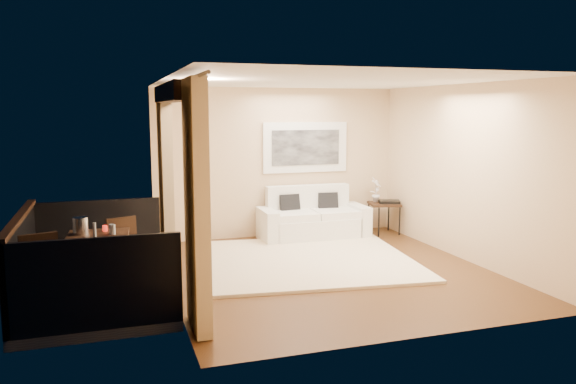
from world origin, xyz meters
name	(u,v)px	position (x,y,z in m)	size (l,w,h in m)	color
floor	(328,271)	(0.00, 0.00, 0.00)	(5.00, 5.00, 0.00)	#553419
room_shell	(174,93)	(-2.13, 0.00, 2.52)	(5.00, 6.40, 5.00)	white
balcony	(85,281)	(-3.31, 0.00, 0.18)	(1.81, 2.60, 1.17)	#605B56
curtains	(178,186)	(-2.11, 0.00, 1.34)	(0.16, 4.80, 2.64)	tan
artwork	(305,147)	(0.53, 2.46, 1.62)	(1.62, 0.07, 0.92)	white
rug	(300,260)	(-0.22, 0.60, 0.02)	(3.36, 2.93, 0.04)	#FFEFCD
sofa	(312,220)	(0.53, 2.09, 0.33)	(1.95, 0.86, 0.93)	white
side_table	(384,206)	(1.93, 2.00, 0.52)	(0.63, 0.63, 0.58)	#311C10
tray	(389,202)	(2.02, 1.97, 0.61)	(0.38, 0.28, 0.05)	black
orchid	(376,190)	(1.82, 2.13, 0.82)	(0.25, 0.17, 0.48)	white
bistro_table	(98,241)	(-3.12, -0.35, 0.75)	(0.75, 0.75, 0.83)	#311C10
balcony_chair_far	(120,245)	(-2.86, 0.35, 0.53)	(0.50, 0.50, 0.91)	#311C10
balcony_chair_near	(41,270)	(-3.72, -0.71, 0.55)	(0.50, 0.50, 0.95)	#311C10
ice_bucket	(80,226)	(-3.31, -0.24, 0.93)	(0.18, 0.18, 0.20)	silver
candle	(105,228)	(-3.03, -0.17, 0.87)	(0.06, 0.06, 0.07)	red
vase	(95,230)	(-3.14, -0.52, 0.92)	(0.04, 0.04, 0.18)	white
glass_a	(113,229)	(-2.94, -0.40, 0.89)	(0.06, 0.06, 0.12)	silver
glass_b	(112,229)	(-2.96, -0.37, 0.89)	(0.06, 0.06, 0.12)	silver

